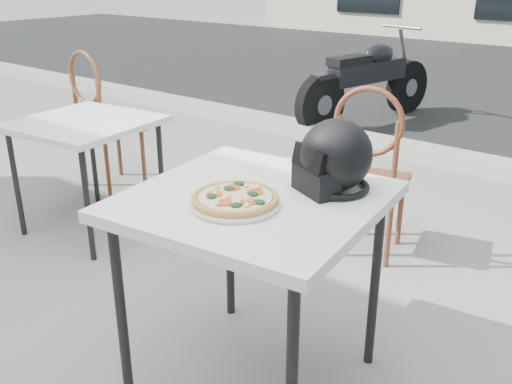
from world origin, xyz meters
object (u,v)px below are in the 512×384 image
Objects in this scene: helmet at (334,159)px; cafe_table_side at (85,130)px; cafe_table_main at (254,214)px; cafe_chair_side at (100,113)px; pizza at (235,198)px; motorcycle at (368,82)px; cafe_chair_main at (369,164)px; plate at (235,204)px.

helmet reaches higher than cafe_table_side.
cafe_chair_side reaches higher than cafe_table_main.
pizza is (0.01, -0.12, 0.10)m from cafe_table_main.
cafe_chair_side is (-0.52, 0.50, -0.07)m from cafe_table_side.
helmet reaches higher than motorcycle.
pizza is 0.39× the size of cafe_chair_main.
motorcycle is at bearing 111.90° from plate.
cafe_chair_main is (-0.17, 1.23, -0.18)m from cafe_table_main.
pizza is at bearing 157.94° from cafe_chair_side.
cafe_chair_main reaches higher than motorcycle.
plate is 0.37× the size of cafe_chair_main.
cafe_table_main is 0.94× the size of cafe_chair_main.
motorcycle is (0.09, 3.43, -0.22)m from cafe_table_side.
cafe_chair_side reaches higher than pizza.
cafe_table_side is (-1.89, 0.28, -0.28)m from helmet.
helmet reaches higher than cafe_chair_side.
cafe_chair_main reaches higher than cafe_table_side.
cafe_chair_side is at bearing -6.91° from cafe_chair_main.
helmet is 0.34× the size of cafe_chair_main.
cafe_chair_main is at bearing 97.92° from plate.
helmet is at bearing 62.41° from plate.
motorcycle is at bearing 111.90° from pizza.
cafe_table_main is 0.49× the size of motorcycle.
cafe_chair_side reaches higher than cafe_table_side.
helmet is 0.34× the size of cafe_chair_side.
motorcycle is (-1.61, 3.93, -0.31)m from cafe_table_main.
helmet is at bearing -51.19° from motorcycle.
cafe_table_main is 1.15× the size of cafe_table_side.
cafe_chair_main is 3.06m from motorcycle.
plate is 1.06× the size of helmet.
pizza is (0.00, 0.00, 0.02)m from plate.
cafe_chair_main is at bearing -168.90° from cafe_chair_side.
plate is at bearing -83.58° from cafe_table_main.
plate is at bearing 157.94° from cafe_chair_side.
cafe_table_main is at bearing 96.42° from plate.
helmet is 0.42× the size of cafe_table_side.
cafe_chair_main is (-0.36, 1.01, -0.37)m from helmet.
plate is 0.95× the size of pizza.
helmet is at bearing 48.97° from cafe_table_main.
cafe_table_side is at bearing -164.21° from helmet.
cafe_chair_main is at bearing 25.83° from cafe_table_side.
cafe_chair_main is 0.97× the size of cafe_chair_side.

